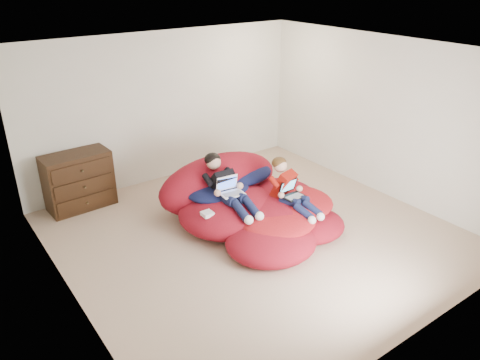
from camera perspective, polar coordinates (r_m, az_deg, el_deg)
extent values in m
cube|color=tan|center=(6.67, 1.89, -7.50)|extent=(5.10, 5.10, 0.25)
cube|color=silver|center=(8.07, -9.05, 8.77)|extent=(5.10, 0.02, 2.50)
cube|color=silver|center=(4.54, 21.98, -6.04)|extent=(5.10, 0.02, 2.50)
cube|color=silver|center=(5.04, -21.13, -2.75)|extent=(0.02, 5.10, 2.50)
cube|color=silver|center=(7.77, 16.99, 7.36)|extent=(0.02, 5.10, 2.50)
cube|color=white|center=(5.71, 2.27, 15.43)|extent=(5.10, 5.10, 0.02)
cube|color=black|center=(7.54, -19.09, -0.08)|extent=(1.00, 0.53, 0.88)
cube|color=black|center=(7.43, -18.19, -2.59)|extent=(0.88, 0.06, 0.21)
cylinder|color=#4C3F26|center=(7.41, -18.14, -2.65)|extent=(0.03, 0.06, 0.03)
cube|color=black|center=(7.31, -18.46, -0.76)|extent=(0.88, 0.06, 0.21)
cylinder|color=#4C3F26|center=(7.30, -18.41, -0.81)|extent=(0.03, 0.06, 0.03)
cube|color=black|center=(7.21, -18.74, 1.14)|extent=(0.88, 0.06, 0.21)
cylinder|color=#4C3F26|center=(7.19, -18.69, 1.09)|extent=(0.03, 0.06, 0.03)
ellipsoid|color=maroon|center=(6.74, -1.03, -3.71)|extent=(1.58, 1.42, 0.57)
ellipsoid|color=maroon|center=(7.10, 4.56, -2.42)|extent=(1.28, 1.25, 0.46)
ellipsoid|color=maroon|center=(6.68, 4.44, -4.46)|extent=(1.61, 1.29, 0.51)
ellipsoid|color=maroon|center=(6.20, 3.82, -7.41)|extent=(1.25, 1.14, 0.42)
ellipsoid|color=maroon|center=(6.63, 8.55, -5.45)|extent=(1.00, 0.91, 0.33)
ellipsoid|color=maroon|center=(7.15, -2.57, -0.38)|extent=(2.01, 0.89, 0.89)
ellipsoid|color=#131844|center=(6.78, -2.79, -1.12)|extent=(0.97, 0.79, 0.25)
ellipsoid|color=#131844|center=(7.15, 0.33, 0.70)|extent=(0.98, 0.69, 0.24)
ellipsoid|color=red|center=(6.76, 6.78, -2.67)|extent=(1.07, 1.07, 0.19)
ellipsoid|color=red|center=(6.35, 4.71, -4.93)|extent=(1.07, 0.96, 0.19)
ellipsoid|color=beige|center=(6.90, -6.10, 0.54)|extent=(0.40, 0.25, 0.25)
cube|color=black|center=(6.62, -2.46, -0.21)|extent=(0.31, 0.43, 0.43)
sphere|color=tan|center=(6.64, -3.25, 2.19)|extent=(0.21, 0.21, 0.21)
ellipsoid|color=black|center=(6.65, -3.38, 2.56)|extent=(0.24, 0.22, 0.18)
cylinder|color=#12193A|center=(6.40, -1.52, -2.47)|extent=(0.15, 0.35, 0.19)
cylinder|color=#12193A|center=(6.19, 0.10, -3.78)|extent=(0.12, 0.34, 0.22)
sphere|color=white|center=(6.10, 1.07, -4.90)|extent=(0.13, 0.13, 0.13)
cylinder|color=#12193A|center=(6.49, -0.24, -2.06)|extent=(0.15, 0.35, 0.19)
cylinder|color=#12193A|center=(6.28, 1.40, -3.33)|extent=(0.12, 0.34, 0.22)
sphere|color=white|center=(6.19, 2.38, -4.42)|extent=(0.13, 0.13, 0.13)
cube|color=#A7180E|center=(6.64, 5.34, -0.55)|extent=(0.34, 0.36, 0.43)
sphere|color=tan|center=(6.60, 4.92, 1.78)|extent=(0.19, 0.19, 0.19)
ellipsoid|color=#452C12|center=(6.60, 4.79, 2.11)|extent=(0.22, 0.20, 0.17)
cylinder|color=#12193A|center=(6.51, 6.11, -2.72)|extent=(0.20, 0.34, 0.18)
cylinder|color=#12193A|center=(6.35, 7.76, -3.87)|extent=(0.17, 0.32, 0.20)
sphere|color=white|center=(6.27, 8.75, -4.87)|extent=(0.11, 0.11, 0.11)
cylinder|color=#12193A|center=(6.61, 7.15, -2.34)|extent=(0.20, 0.34, 0.18)
cylinder|color=#12193A|center=(6.45, 8.80, -3.46)|extent=(0.17, 0.32, 0.20)
sphere|color=white|center=(6.37, 9.79, -4.44)|extent=(0.11, 0.11, 0.11)
cube|color=white|center=(6.42, -0.95, -1.69)|extent=(0.34, 0.26, 0.01)
cube|color=gray|center=(6.41, -0.89, -1.65)|extent=(0.28, 0.15, 0.00)
cube|color=white|center=(6.47, -1.62, -0.35)|extent=(0.32, 0.09, 0.22)
cube|color=blue|center=(6.46, -1.58, -0.36)|extent=(0.28, 0.07, 0.18)
cube|color=black|center=(6.54, 6.58, -2.02)|extent=(0.31, 0.22, 0.01)
cube|color=gray|center=(6.53, 6.65, -1.98)|extent=(0.26, 0.13, 0.00)
cube|color=black|center=(6.58, 5.85, -0.76)|extent=(0.30, 0.08, 0.20)
cube|color=#4E95B6|center=(6.57, 5.89, -0.76)|extent=(0.26, 0.06, 0.16)
cube|color=white|center=(6.25, -4.00, -4.14)|extent=(0.15, 0.15, 0.05)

